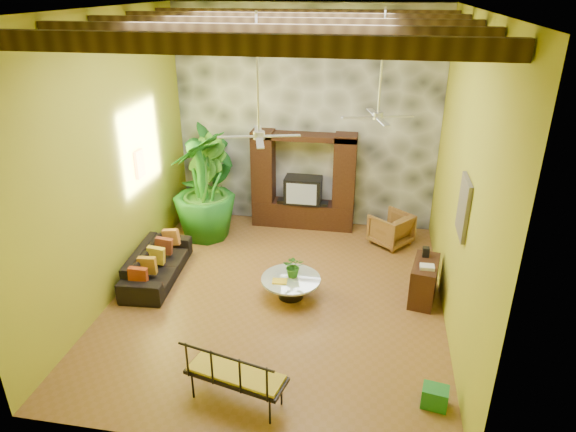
% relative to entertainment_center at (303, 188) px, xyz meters
% --- Properties ---
extents(ground, '(7.00, 7.00, 0.00)m').
position_rel_entertainment_center_xyz_m(ground, '(0.00, -3.14, -0.97)').
color(ground, brown).
rests_on(ground, ground).
extents(ceiling, '(6.00, 7.00, 0.02)m').
position_rel_entertainment_center_xyz_m(ceiling, '(0.00, -3.14, 4.03)').
color(ceiling, silver).
rests_on(ceiling, back_wall).
extents(back_wall, '(6.00, 0.02, 5.00)m').
position_rel_entertainment_center_xyz_m(back_wall, '(0.00, 0.36, 1.53)').
color(back_wall, gold).
rests_on(back_wall, ground).
extents(left_wall, '(0.02, 7.00, 5.00)m').
position_rel_entertainment_center_xyz_m(left_wall, '(-3.00, -3.14, 1.53)').
color(left_wall, gold).
rests_on(left_wall, ground).
extents(right_wall, '(0.02, 7.00, 5.00)m').
position_rel_entertainment_center_xyz_m(right_wall, '(3.00, -3.14, 1.53)').
color(right_wall, gold).
rests_on(right_wall, ground).
extents(stone_accent_wall, '(5.98, 0.10, 4.98)m').
position_rel_entertainment_center_xyz_m(stone_accent_wall, '(0.00, 0.30, 1.53)').
color(stone_accent_wall, '#3A3D42').
rests_on(stone_accent_wall, ground).
extents(ceiling_beams, '(5.95, 5.36, 0.22)m').
position_rel_entertainment_center_xyz_m(ceiling_beams, '(0.00, -3.14, 3.81)').
color(ceiling_beams, '#352511').
rests_on(ceiling_beams, ceiling).
extents(entertainment_center, '(2.40, 0.55, 2.30)m').
position_rel_entertainment_center_xyz_m(entertainment_center, '(0.00, 0.00, 0.00)').
color(entertainment_center, black).
rests_on(entertainment_center, ground).
extents(ceiling_fan_front, '(1.28, 1.28, 1.86)m').
position_rel_entertainment_center_xyz_m(ceiling_fan_front, '(-0.20, -3.54, 2.44)').
color(ceiling_fan_front, silver).
rests_on(ceiling_fan_front, ceiling).
extents(ceiling_fan_back, '(1.28, 1.28, 1.86)m').
position_rel_entertainment_center_xyz_m(ceiling_fan_back, '(1.60, -1.94, 2.44)').
color(ceiling_fan_back, silver).
rests_on(ceiling_fan_back, ceiling).
extents(wall_art_mask, '(0.06, 0.32, 0.55)m').
position_rel_entertainment_center_xyz_m(wall_art_mask, '(-2.96, -2.14, 1.13)').
color(wall_art_mask, gold).
rests_on(wall_art_mask, left_wall).
extents(wall_art_painting, '(0.06, 0.70, 0.90)m').
position_rel_entertainment_center_xyz_m(wall_art_painting, '(2.96, -3.74, 1.33)').
color(wall_art_painting, '#21577C').
rests_on(wall_art_painting, right_wall).
extents(sofa, '(0.96, 2.16, 0.62)m').
position_rel_entertainment_center_xyz_m(sofa, '(-2.48, -2.89, -0.66)').
color(sofa, black).
rests_on(sofa, ground).
extents(wicker_armchair, '(1.10, 1.10, 0.72)m').
position_rel_entertainment_center_xyz_m(wicker_armchair, '(2.07, -0.61, -0.60)').
color(wicker_armchair, brown).
rests_on(wicker_armchair, ground).
extents(tall_plant_a, '(1.36, 1.53, 2.42)m').
position_rel_entertainment_center_xyz_m(tall_plant_a, '(-2.14, -0.20, 0.25)').
color(tall_plant_a, '#185E1F').
rests_on(tall_plant_a, ground).
extents(tall_plant_b, '(1.49, 1.59, 2.29)m').
position_rel_entertainment_center_xyz_m(tall_plant_b, '(-2.13, -0.81, 0.18)').
color(tall_plant_b, '#2E691B').
rests_on(tall_plant_b, ground).
extents(tall_plant_c, '(1.75, 1.75, 2.47)m').
position_rel_entertainment_center_xyz_m(tall_plant_c, '(-2.10, -0.96, 0.27)').
color(tall_plant_c, '#1B661B').
rests_on(tall_plant_c, ground).
extents(coffee_table, '(1.10, 1.10, 0.40)m').
position_rel_entertainment_center_xyz_m(coffee_table, '(0.24, -3.11, -0.71)').
color(coffee_table, black).
rests_on(coffee_table, ground).
extents(centerpiece_plant, '(0.42, 0.38, 0.42)m').
position_rel_entertainment_center_xyz_m(centerpiece_plant, '(0.27, -3.03, -0.35)').
color(centerpiece_plant, '#2B691B').
rests_on(centerpiece_plant, coffee_table).
extents(yellow_tray, '(0.28, 0.22, 0.03)m').
position_rel_entertainment_center_xyz_m(yellow_tray, '(0.06, -3.27, -0.55)').
color(yellow_tray, yellow).
rests_on(yellow_tray, coffee_table).
extents(iron_bench, '(1.48, 0.83, 0.57)m').
position_rel_entertainment_center_xyz_m(iron_bench, '(-0.07, -5.90, -0.42)').
color(iron_bench, black).
rests_on(iron_bench, ground).
extents(side_console, '(0.59, 1.01, 0.76)m').
position_rel_entertainment_center_xyz_m(side_console, '(2.65, -2.75, -0.59)').
color(side_console, '#372011').
rests_on(side_console, ground).
extents(green_bin, '(0.39, 0.32, 0.31)m').
position_rel_entertainment_center_xyz_m(green_bin, '(2.65, -5.44, -0.81)').
color(green_bin, '#217D3B').
rests_on(green_bin, ground).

